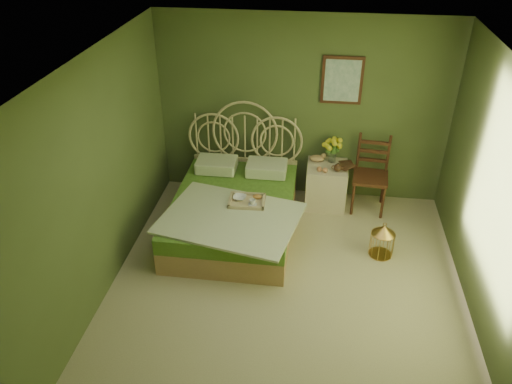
# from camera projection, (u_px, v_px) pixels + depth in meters

# --- Properties ---
(floor) EXTENTS (4.50, 4.50, 0.00)m
(floor) POSITION_uv_depth(u_px,v_px,m) (285.00, 293.00, 5.63)
(floor) COLOR #BDAF88
(floor) RESTS_ON ground
(ceiling) EXTENTS (4.50, 4.50, 0.00)m
(ceiling) POSITION_uv_depth(u_px,v_px,m) (294.00, 67.00, 4.27)
(ceiling) COLOR silver
(ceiling) RESTS_ON wall_back
(wall_back) EXTENTS (4.00, 0.00, 4.00)m
(wall_back) POSITION_uv_depth(u_px,v_px,m) (302.00, 110.00, 6.85)
(wall_back) COLOR #526233
(wall_back) RESTS_ON floor
(wall_left) EXTENTS (0.00, 4.50, 4.50)m
(wall_left) POSITION_uv_depth(u_px,v_px,m) (97.00, 182.00, 5.18)
(wall_left) COLOR #526233
(wall_left) RESTS_ON floor
(wall_right) EXTENTS (0.00, 4.50, 4.50)m
(wall_right) POSITION_uv_depth(u_px,v_px,m) (500.00, 211.00, 4.72)
(wall_right) COLOR #526233
(wall_right) RESTS_ON floor
(wall_art) EXTENTS (0.54, 0.04, 0.64)m
(wall_art) POSITION_uv_depth(u_px,v_px,m) (342.00, 80.00, 6.53)
(wall_art) COLOR #351F0E
(wall_art) RESTS_ON wall_back
(bed) EXTENTS (1.80, 2.28, 1.41)m
(bed) POSITION_uv_depth(u_px,v_px,m) (234.00, 209.00, 6.55)
(bed) COLOR tan
(bed) RESTS_ON floor
(nightstand) EXTENTS (0.56, 0.56, 1.04)m
(nightstand) POSITION_uv_depth(u_px,v_px,m) (327.00, 181.00, 7.05)
(nightstand) COLOR #F2E3C5
(nightstand) RESTS_ON floor
(chair) EXTENTS (0.51, 0.51, 1.06)m
(chair) POSITION_uv_depth(u_px,v_px,m) (371.00, 169.00, 6.89)
(chair) COLOR #351F0E
(chair) RESTS_ON floor
(birdcage) EXTENTS (0.29, 0.29, 0.43)m
(birdcage) POSITION_uv_depth(u_px,v_px,m) (382.00, 241.00, 6.12)
(birdcage) COLOR #B08138
(birdcage) RESTS_ON floor
(book_lower) EXTENTS (0.24, 0.28, 0.02)m
(book_lower) POSITION_uv_depth(u_px,v_px,m) (341.00, 165.00, 6.90)
(book_lower) COLOR #381E0F
(book_lower) RESTS_ON nightstand
(book_upper) EXTENTS (0.29, 0.29, 0.02)m
(book_upper) POSITION_uv_depth(u_px,v_px,m) (341.00, 164.00, 6.89)
(book_upper) COLOR #472819
(book_upper) RESTS_ON nightstand
(cereal_bowl) EXTENTS (0.18, 0.18, 0.04)m
(cereal_bowl) POSITION_uv_depth(u_px,v_px,m) (240.00, 198.00, 6.30)
(cereal_bowl) COLOR white
(cereal_bowl) RESTS_ON bed
(coffee_cup) EXTENTS (0.08, 0.08, 0.07)m
(coffee_cup) POSITION_uv_depth(u_px,v_px,m) (253.00, 202.00, 6.18)
(coffee_cup) COLOR white
(coffee_cup) RESTS_ON bed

